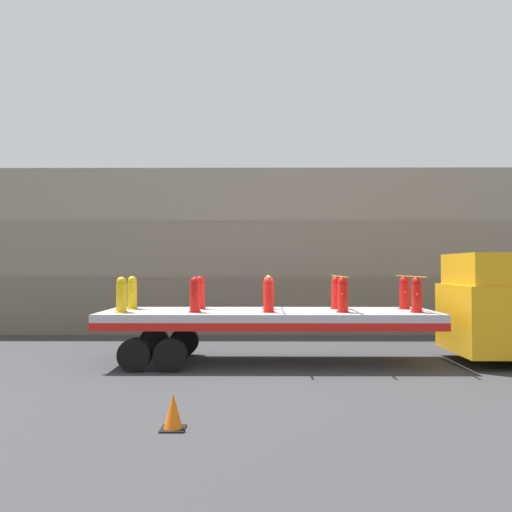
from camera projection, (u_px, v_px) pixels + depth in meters
The scene contains 18 objects.
ground_plane at pixel (268, 363), 13.22m from camera, with size 120.00×120.00×0.00m, color #38383A.
rock_cliff at pixel (265, 252), 20.31m from camera, with size 60.00×3.30×6.35m.
truck_cab at pixel (506, 308), 13.22m from camera, with size 2.75×2.64×2.90m.
flatbed_trailer at pixel (253, 320), 13.25m from camera, with size 8.75×2.56×1.38m.
fire_hydrant_yellow_near_0 at pixel (121, 295), 12.75m from camera, with size 0.32×0.46×0.91m.
fire_hydrant_yellow_far_0 at pixel (132, 293), 13.83m from camera, with size 0.32×0.46×0.91m.
fire_hydrant_red_near_1 at pixel (195, 295), 12.73m from camera, with size 0.32×0.46×0.91m.
fire_hydrant_red_far_1 at pixel (200, 293), 13.82m from camera, with size 0.32×0.46×0.91m.
fire_hydrant_red_near_2 at pixel (269, 295), 12.72m from camera, with size 0.32×0.46×0.91m.
fire_hydrant_red_far_2 at pixel (268, 293), 13.80m from camera, with size 0.32×0.46×0.91m.
fire_hydrant_red_near_3 at pixel (343, 295), 12.71m from camera, with size 0.32×0.46×0.91m.
fire_hydrant_red_far_3 at pixel (336, 293), 13.79m from camera, with size 0.32×0.46×0.91m.
fire_hydrant_red_near_4 at pixel (417, 295), 12.70m from camera, with size 0.32×0.46×0.91m.
fire_hydrant_red_far_4 at pixel (404, 293), 13.78m from camera, with size 0.32×0.46×0.91m.
cargo_strap_rear at pixel (268, 276), 13.27m from camera, with size 0.05×2.66×0.01m.
cargo_strap_middle at pixel (339, 276), 13.26m from camera, with size 0.05×2.66×0.01m.
cargo_strap_front at pixel (410, 276), 13.25m from camera, with size 0.05×2.66×0.01m.
traffic_cone at pixel (173, 412), 7.79m from camera, with size 0.38×0.38×0.57m.
Camera 1 is at (-0.25, -13.29, 2.53)m, focal length 35.00 mm.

